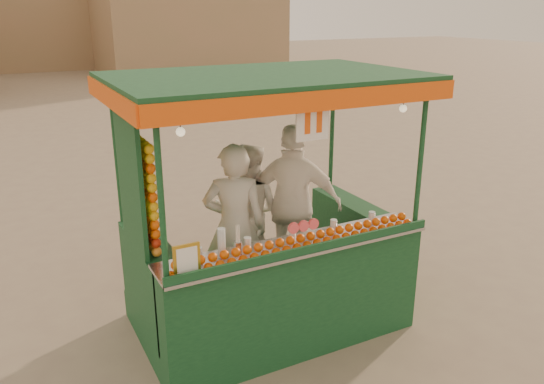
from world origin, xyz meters
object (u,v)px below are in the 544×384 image
vendor_middle (247,213)px  vendor_right (294,205)px  juice_cart (266,255)px  vendor_left (235,227)px

vendor_middle → vendor_right: 0.52m
juice_cart → vendor_middle: juice_cart is taller
juice_cart → vendor_middle: (0.08, 0.59, 0.23)m
vendor_middle → juice_cart: bearing=125.3°
juice_cart → vendor_right: (0.51, 0.33, 0.34)m
vendor_left → vendor_middle: (0.34, 0.45, -0.07)m
juice_cart → vendor_middle: size_ratio=1.86×
vendor_left → juice_cart: bearing=177.0°
vendor_left → vendor_right: bearing=-141.9°
juice_cart → vendor_left: (-0.27, 0.14, 0.30)m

